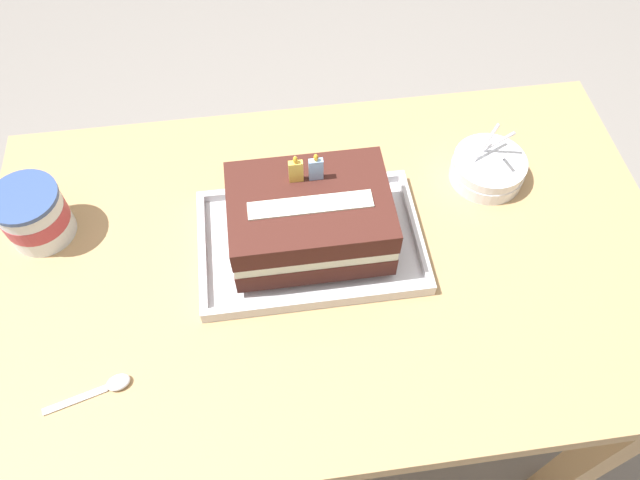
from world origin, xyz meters
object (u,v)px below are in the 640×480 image
object	(u,v)px
birthday_cake	(310,218)
foil_tray	(310,243)
ice_cream_tub	(34,214)
serving_spoon_near_tray	(109,386)
bowl_stack	(488,168)

from	to	relation	value
birthday_cake	foil_tray	bearing A→B (deg)	-90.00
foil_tray	ice_cream_tub	xyz separation A→B (m)	(-0.44, 0.09, 0.04)
foil_tray	birthday_cake	bearing A→B (deg)	90.00
serving_spoon_near_tray	birthday_cake	bearing A→B (deg)	32.81
ice_cream_tub	foil_tray	bearing A→B (deg)	-11.25
foil_tray	ice_cream_tub	distance (m)	0.45
serving_spoon_near_tray	bowl_stack	bearing A→B (deg)	25.44
birthday_cake	bowl_stack	world-z (taller)	birthday_cake
serving_spoon_near_tray	ice_cream_tub	bearing A→B (deg)	113.13
bowl_stack	ice_cream_tub	xyz separation A→B (m)	(-0.77, -0.02, 0.03)
ice_cream_tub	bowl_stack	bearing A→B (deg)	1.19
birthday_cake	bowl_stack	xyz separation A→B (m)	(0.33, 0.10, -0.05)
birthday_cake	serving_spoon_near_tray	xyz separation A→B (m)	(-0.31, -0.20, -0.07)
foil_tray	ice_cream_tub	world-z (taller)	ice_cream_tub
bowl_stack	serving_spoon_near_tray	bearing A→B (deg)	-154.56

